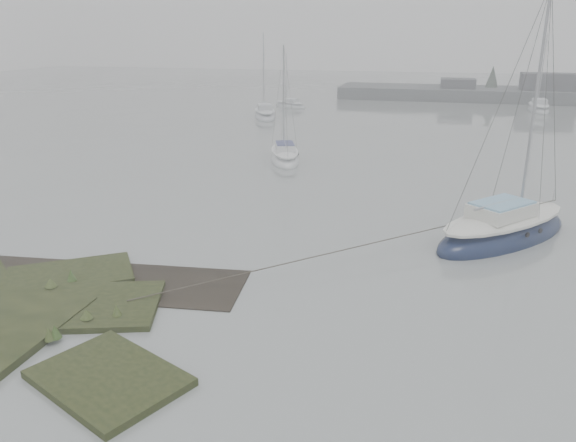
{
  "coord_description": "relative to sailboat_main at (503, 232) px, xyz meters",
  "views": [
    {
      "loc": [
        7.43,
        -10.43,
        7.88
      ],
      "look_at": [
        2.98,
        6.9,
        1.8
      ],
      "focal_mm": 35.0,
      "sensor_mm": 36.0,
      "label": 1
    }
  ],
  "objects": [
    {
      "name": "sailboat_main",
      "position": [
        0.0,
        0.0,
        0.0
      ],
      "size": [
        6.63,
        7.08,
        10.32
      ],
      "rotation": [
        0.0,
        0.0,
        -0.72
      ],
      "color": "#0E1732",
      "rests_on": "ground"
    },
    {
      "name": "ground",
      "position": [
        -10.5,
        18.01,
        -0.32
      ],
      "size": [
        160.0,
        160.0,
        0.0
      ],
      "primitive_type": "plane",
      "color": "slate",
      "rests_on": "ground"
    },
    {
      "name": "sailboat_far_c",
      "position": [
        -18.18,
        37.39,
        -0.13
      ],
      "size": [
        4.45,
        3.55,
        6.16
      ],
      "rotation": [
        0.0,
        0.0,
        1.0
      ],
      "color": "#B2B7BB",
      "rests_on": "ground"
    },
    {
      "name": "sailboat_far_b",
      "position": [
        7.42,
        40.74,
        -0.06
      ],
      "size": [
        1.98,
        5.88,
        8.27
      ],
      "rotation": [
        0.0,
        0.0,
        0.01
      ],
      "color": "#A3A8AC",
      "rests_on": "ground"
    },
    {
      "name": "sailboat_white",
      "position": [
        -12.06,
        11.7,
        -0.08
      ],
      "size": [
        3.45,
        5.7,
        7.65
      ],
      "rotation": [
        0.0,
        0.0,
        0.33
      ],
      "color": "silver",
      "rests_on": "ground"
    },
    {
      "name": "sailboat_far_a",
      "position": [
        -18.66,
        29.37,
        -0.06
      ],
      "size": [
        3.93,
        6.22,
        8.36
      ],
      "rotation": [
        0.0,
        0.0,
        0.37
      ],
      "color": "#B2B7BC",
      "rests_on": "ground"
    }
  ]
}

